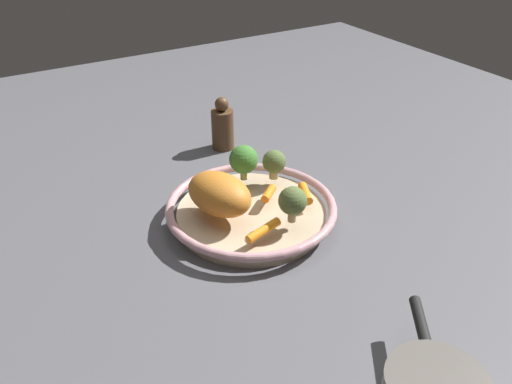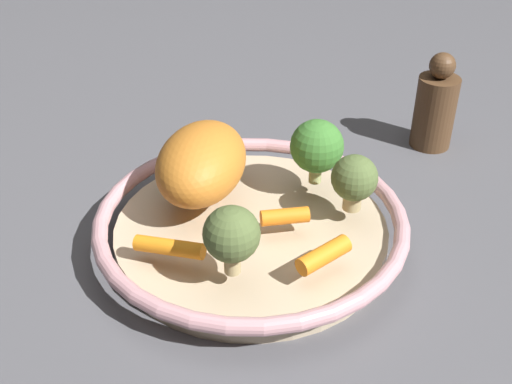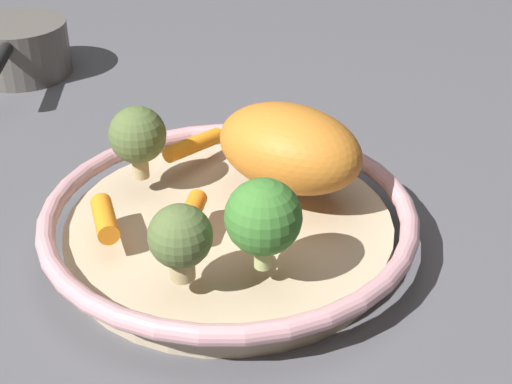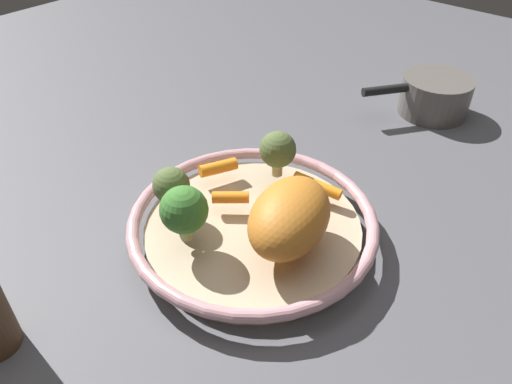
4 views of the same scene
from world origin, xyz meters
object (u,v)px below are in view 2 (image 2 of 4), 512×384
Objects in this scene: broccoli_floret_mid at (354,179)px; broccoli_floret_edge at (317,147)px; serving_bowl at (251,227)px; baby_carrot_center at (324,255)px; baby_carrot_left at (169,247)px; broccoli_floret_small at (232,235)px; baby_carrot_near_rim at (286,215)px; roast_chicken_piece at (202,163)px; pepper_mill at (435,107)px.

broccoli_floret_edge is (-0.03, -0.05, 0.01)m from broccoli_floret_mid.
serving_bowl is 0.11m from broccoli_floret_edge.
baby_carrot_center is 0.14m from broccoli_floret_edge.
baby_carrot_left is at bearing -19.74° from broccoli_floret_edge.
broccoli_floret_small is (0.09, 0.03, 0.06)m from serving_bowl.
baby_carrot_near_rim is 0.70× the size of baby_carrot_left.
roast_chicken_piece is at bearing -71.26° from broccoli_floret_mid.
roast_chicken_piece is 1.95× the size of baby_carrot_left.
broccoli_floret_small is 0.93× the size of broccoli_floret_edge.
broccoli_floret_small reaches higher than baby_carrot_center.
baby_carrot_center is 0.75× the size of broccoli_floret_edge.
serving_bowl is 0.12m from broccoli_floret_mid.
roast_chicken_piece is at bearing -28.77° from pepper_mill.
broccoli_floret_small is (0.05, -0.07, 0.03)m from baby_carrot_center.
baby_carrot_near_rim is 0.09m from broccoli_floret_edge.
baby_carrot_near_rim is at bearing -123.34° from baby_carrot_center.
pepper_mill is at bearing 151.23° from roast_chicken_piece.
baby_carrot_center is 0.10m from broccoli_floret_mid.
baby_carrot_center is 0.09m from broccoli_floret_small.
serving_bowl is 4.77× the size of broccoli_floret_small.
baby_carrot_near_rim reaches higher than serving_bowl.
broccoli_floret_small is (-0.01, 0.06, 0.03)m from baby_carrot_left.
roast_chicken_piece is at bearing -95.59° from serving_bowl.
roast_chicken_piece is 2.46× the size of baby_carrot_center.
broccoli_floret_edge is (-0.12, -0.07, 0.04)m from baby_carrot_center.
roast_chicken_piece is 2.21× the size of broccoli_floret_mid.
serving_bowl is 2.41× the size of roast_chicken_piece.
broccoli_floret_edge is at bearing -151.55° from baby_carrot_center.
serving_bowl is 0.32m from pepper_mill.
broccoli_floret_edge is 0.23m from pepper_mill.
broccoli_floret_small is at bearing 19.77° from serving_bowl.
broccoli_floret_edge is (-0.08, 0.10, 0.01)m from roast_chicken_piece.
pepper_mill is at bearing 179.60° from baby_carrot_center.
baby_carrot_center is at bearing 28.45° from broccoli_floret_edge.
broccoli_floret_small reaches higher than baby_carrot_near_rim.
roast_chicken_piece is 0.13m from broccoli_floret_small.
broccoli_floret_small is at bearing -4.47° from baby_carrot_near_rim.
broccoli_floret_small is 0.17m from broccoli_floret_edge.
broccoli_floret_mid is (-0.05, 0.15, -0.00)m from roast_chicken_piece.
baby_carrot_center is 0.90× the size of broccoli_floret_mid.
broccoli_floret_small is 1.12× the size of broccoli_floret_mid.
baby_carrot_near_rim is at bearing 4.57° from broccoli_floret_edge.
broccoli_floret_edge is at bearing -17.26° from pepper_mill.
pepper_mill is at bearing 162.74° from broccoli_floret_edge.
baby_carrot_left is at bearing -37.96° from broccoli_floret_mid.
baby_carrot_near_rim is 0.37× the size of pepper_mill.
roast_chicken_piece is (-0.01, -0.06, 0.06)m from serving_bowl.
baby_carrot_near_rim is 0.71× the size of broccoli_floret_small.
pepper_mill reaches higher than baby_carrot_near_rim.
roast_chicken_piece is at bearing -50.59° from broccoli_floret_edge.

